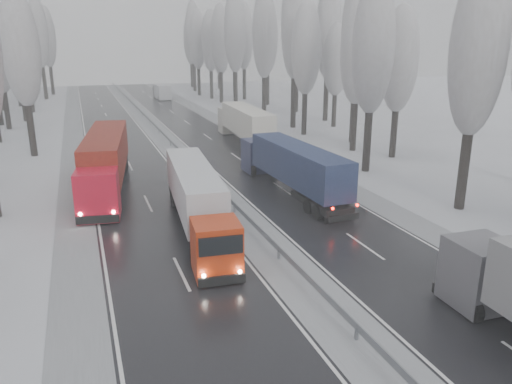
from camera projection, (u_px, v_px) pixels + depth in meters
carriageway_right at (257, 171)px, 44.52m from camera, size 7.50×200.00×0.03m
carriageway_left at (138, 182)px, 41.15m from camera, size 7.50×200.00×0.03m
median_slush at (200, 177)px, 42.83m from camera, size 3.00×200.00×0.04m
shoulder_right at (308, 167)px, 46.11m from camera, size 2.40×200.00×0.04m
shoulder_left at (74, 188)px, 39.56m from camera, size 2.40×200.00×0.04m
median_guardrail at (200, 170)px, 42.65m from camera, size 0.12×200.00×0.76m
tree_16 at (479, 49)px, 31.65m from camera, size 3.60×3.60×16.53m
tree_18 at (373, 47)px, 41.72m from camera, size 3.60×3.60×16.58m
tree_19 at (400, 60)px, 47.47m from camera, size 3.60×3.60×14.57m
tree_20 at (358, 52)px, 50.30m from camera, size 3.60×3.60×15.71m
tree_21 at (358, 33)px, 54.09m from camera, size 3.60×3.60×18.62m
tree_22 at (306, 49)px, 59.40m from camera, size 3.60×3.60×15.86m
tree_23 at (336, 60)px, 65.46m from camera, size 3.60×3.60×13.55m
tree_24 at (295, 25)px, 63.72m from camera, size 3.60×3.60×20.49m
tree_25 at (329, 31)px, 69.74m from camera, size 3.60×3.60×19.44m
tree_26 at (264, 35)px, 73.17m from camera, size 3.60×3.60×18.78m
tree_27 at (298, 40)px, 79.29m from camera, size 3.60×3.60×17.62m
tree_28 at (235, 32)px, 82.26m from camera, size 3.60×3.60×19.62m
tree_29 at (268, 38)px, 88.51m from camera, size 3.60×3.60×18.11m
tree_30 at (220, 39)px, 91.44m from camera, size 3.60×3.60×17.86m
tree_31 at (244, 37)px, 96.82m from camera, size 3.60×3.60×18.58m
tree_32 at (210, 41)px, 98.33m from camera, size 3.60×3.60×17.33m
tree_33 at (220, 51)px, 103.50m from camera, size 3.60×3.60×14.33m
tree_34 at (198, 40)px, 104.40m from camera, size 3.60×3.60×17.63m
tree_35 at (234, 39)px, 110.85m from camera, size 3.60×3.60×18.25m
tree_36 at (193, 33)px, 113.21m from camera, size 3.60×3.60×20.23m
tree_37 at (218, 44)px, 119.77m from camera, size 3.60×3.60×16.37m
tree_38 at (191, 40)px, 123.70m from camera, size 3.60×3.60×17.97m
tree_39 at (198, 44)px, 128.54m from camera, size 3.60×3.60×16.19m
tree_62 at (21, 50)px, 47.74m from camera, size 3.60×3.60×16.04m
tree_68 at (16, 44)px, 69.67m from camera, size 3.60×3.60×16.65m
tree_70 at (24, 42)px, 78.76m from camera, size 3.60×3.60×17.09m
tree_72 at (13, 50)px, 86.72m from camera, size 3.60×3.60×15.11m
tree_74 at (39, 33)px, 96.84m from camera, size 3.60×3.60×19.68m
tree_76 at (47, 37)px, 105.85m from camera, size 3.60×3.60×18.55m
tree_77 at (21, 50)px, 108.44m from camera, size 3.60×3.60×14.32m
tree_78 at (31, 35)px, 110.48m from camera, size 3.60×3.60×19.55m
tree_79 at (20, 42)px, 113.66m from camera, size 3.60×3.60×17.07m
truck_blue_box at (291, 164)px, 37.67m from camera, size 2.96×15.05×3.84m
truck_cream_box at (244, 122)px, 56.18m from camera, size 3.33×16.23×4.14m
box_truck_distant at (162, 92)px, 99.93m from camera, size 2.49×7.90×2.94m
truck_red_white at (196, 196)px, 30.30m from camera, size 3.49×14.56×3.70m
truck_red_red at (105, 159)px, 38.16m from camera, size 4.92×16.95×4.31m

